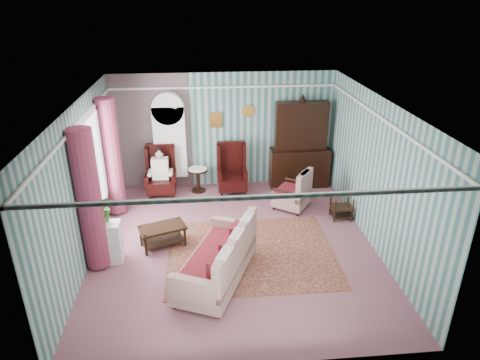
{
  "coord_description": "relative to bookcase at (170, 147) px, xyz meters",
  "views": [
    {
      "loc": [
        -0.56,
        -7.26,
        4.71
      ],
      "look_at": [
        0.17,
        0.6,
        1.16
      ],
      "focal_mm": 32.0,
      "sensor_mm": 36.0,
      "label": 1
    }
  ],
  "objects": [
    {
      "name": "wingback_right",
      "position": [
        1.5,
        -0.39,
        -0.5
      ],
      "size": [
        0.76,
        0.8,
        1.25
      ],
      "primitive_type": "cube",
      "color": "black",
      "rests_on": "floor"
    },
    {
      "name": "floor",
      "position": [
        1.35,
        -2.84,
        -1.12
      ],
      "size": [
        6.0,
        6.0,
        0.0
      ],
      "primitive_type": "plane",
      "color": "#884F5D",
      "rests_on": "ground"
    },
    {
      "name": "sofa",
      "position": [
        0.95,
        -3.9,
        -0.66
      ],
      "size": [
        1.68,
        2.26,
        0.93
      ],
      "primitive_type": "cube",
      "rotation": [
        0.0,
        0.0,
        1.17
      ],
      "color": "beige",
      "rests_on": "floor"
    },
    {
      "name": "bookcase",
      "position": [
        0.0,
        0.0,
        0.0
      ],
      "size": [
        0.8,
        0.28,
        2.24
      ],
      "primitive_type": "cube",
      "color": "white",
      "rests_on": "floor"
    },
    {
      "name": "rug",
      "position": [
        1.65,
        -3.14,
        -1.11
      ],
      "size": [
        3.2,
        2.6,
        0.01
      ],
      "primitive_type": "cube",
      "color": "#481820",
      "rests_on": "floor"
    },
    {
      "name": "wingback_left",
      "position": [
        -0.25,
        -0.39,
        -0.5
      ],
      "size": [
        0.76,
        0.8,
        1.25
      ],
      "primitive_type": "cube",
      "color": "black",
      "rests_on": "floor"
    },
    {
      "name": "round_side_table",
      "position": [
        0.65,
        -0.24,
        -0.82
      ],
      "size": [
        0.5,
        0.5,
        0.6
      ],
      "primitive_type": "cylinder",
      "color": "black",
      "rests_on": "floor"
    },
    {
      "name": "floral_armchair",
      "position": [
        2.81,
        -1.34,
        -0.67
      ],
      "size": [
        1.09,
        1.09,
        0.9
      ],
      "primitive_type": "cube",
      "rotation": [
        0.0,
        0.0,
        0.95
      ],
      "color": "beige",
      "rests_on": "floor"
    },
    {
      "name": "potted_plant_c",
      "position": [
        -1.09,
        -3.1,
        -0.11
      ],
      "size": [
        0.3,
        0.3,
        0.41
      ],
      "primitive_type": "imported",
      "rotation": [
        0.0,
        0.0,
        0.37
      ],
      "color": "#1A4B17",
      "rests_on": "plant_stand"
    },
    {
      "name": "nest_table",
      "position": [
        3.82,
        -1.94,
        -0.85
      ],
      "size": [
        0.45,
        0.38,
        0.54
      ],
      "primitive_type": "cube",
      "color": "black",
      "rests_on": "floor"
    },
    {
      "name": "seated_woman",
      "position": [
        -0.25,
        -0.39,
        -0.53
      ],
      "size": [
        0.44,
        0.4,
        1.18
      ],
      "primitive_type": null,
      "color": "white",
      "rests_on": "floor"
    },
    {
      "name": "coffee_table",
      "position": [
        -0.06,
        -2.72,
        -0.9
      ],
      "size": [
        1.0,
        0.76,
        0.44
      ],
      "primitive_type": "cube",
      "rotation": [
        0.0,
        0.0,
        0.35
      ],
      "color": "black",
      "rests_on": "floor"
    },
    {
      "name": "plant_stand",
      "position": [
        -1.05,
        -3.14,
        -0.72
      ],
      "size": [
        0.55,
        0.35,
        0.8
      ],
      "primitive_type": "cube",
      "color": "silver",
      "rests_on": "floor"
    },
    {
      "name": "potted_plant_b",
      "position": [
        -1.02,
        -3.04,
        -0.06
      ],
      "size": [
        0.35,
        0.32,
        0.51
      ],
      "primitive_type": "imported",
      "rotation": [
        0.0,
        0.0,
        -0.39
      ],
      "color": "#195119",
      "rests_on": "plant_stand"
    },
    {
      "name": "potted_plant_a",
      "position": [
        -1.07,
        -3.2,
        -0.12
      ],
      "size": [
        0.42,
        0.38,
        0.4
      ],
      "primitive_type": "imported",
      "rotation": [
        0.0,
        0.0,
        -0.19
      ],
      "color": "#1C5119",
      "rests_on": "plant_stand"
    },
    {
      "name": "room_shell",
      "position": [
        0.73,
        -2.66,
        0.89
      ],
      "size": [
        5.53,
        6.02,
        2.91
      ],
      "color": "#3A6969",
      "rests_on": "ground"
    },
    {
      "name": "dresser_hutch",
      "position": [
        3.25,
        -0.12,
        0.06
      ],
      "size": [
        1.5,
        0.56,
        2.36
      ],
      "primitive_type": "cube",
      "color": "black",
      "rests_on": "floor"
    }
  ]
}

